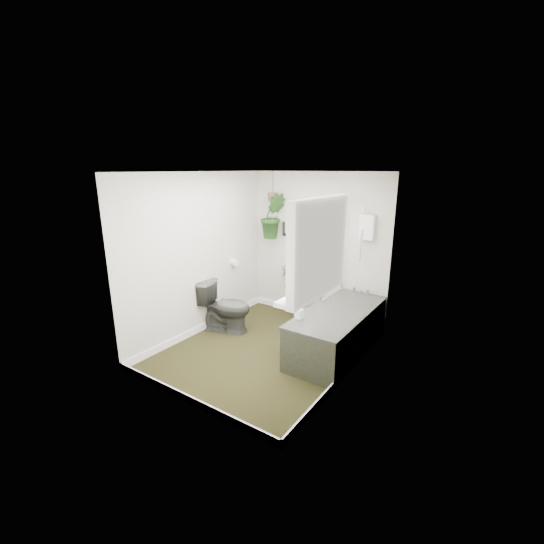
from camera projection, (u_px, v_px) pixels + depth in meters
The scene contains 22 objects.
floor at pixel (266, 351), 4.86m from camera, with size 2.30×2.80×0.02m, color #2A2712.
ceiling at pixel (265, 171), 4.23m from camera, with size 2.30×2.80×0.02m, color white.
wall_back at pixel (317, 248), 5.67m from camera, with size 2.30×0.02×2.30m, color beige.
wall_front at pixel (179, 299), 3.42m from camera, with size 2.30×0.02×2.30m, color beige.
wall_left at pixel (199, 255), 5.17m from camera, with size 0.02×2.80×2.30m, color beige.
wall_right at pixel (353, 283), 3.92m from camera, with size 0.02×2.80×2.30m, color beige.
skirting at pixel (266, 346), 4.85m from camera, with size 2.30×2.80×0.10m, color white.
bathtub at pixel (338, 331), 4.75m from camera, with size 0.72×1.72×0.58m, color #353732, non-canonical shape.
bath_screen at pixel (334, 248), 5.04m from camera, with size 0.04×0.72×1.40m, color silver, non-canonical shape.
shower_box at pixel (367, 227), 5.07m from camera, with size 0.20×0.10×0.35m, color white.
oval_mirror at pixel (306, 224), 5.64m from camera, with size 0.46×0.03×0.62m, color beige.
wall_sconce at pixel (284, 229), 5.88m from camera, with size 0.04×0.04×0.22m, color black.
toilet_roll_holder at pixel (234, 263), 5.76m from camera, with size 0.11×0.11×0.11m, color white.
window_recess at pixel (319, 248), 3.26m from camera, with size 0.08×1.00×0.90m, color white.
window_sill at pixel (311, 291), 3.41m from camera, with size 0.18×1.00×0.04m, color white.
window_blinds at pixel (315, 247), 3.29m from camera, with size 0.01×0.86×0.76m, color white.
toilet at pixel (226, 306), 5.36m from camera, with size 0.42×0.74×0.76m, color #353732.
pedestal_sink at pixel (297, 293), 5.77m from camera, with size 0.50×0.43×0.85m, color #353732, non-canonical shape.
sill_plant at pixel (293, 283), 3.21m from camera, with size 0.21×0.18×0.23m, color black.
hanging_plant at pixel (273, 216), 5.76m from camera, with size 0.40×0.32×0.72m, color black.
soap_bottle at pixel (299, 311), 4.39m from camera, with size 0.08×0.09×0.19m, color black.
hanging_pot at pixel (273, 197), 5.67m from camera, with size 0.16×0.16×0.12m, color brown.
Camera 1 is at (2.53, -3.58, 2.34)m, focal length 24.00 mm.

